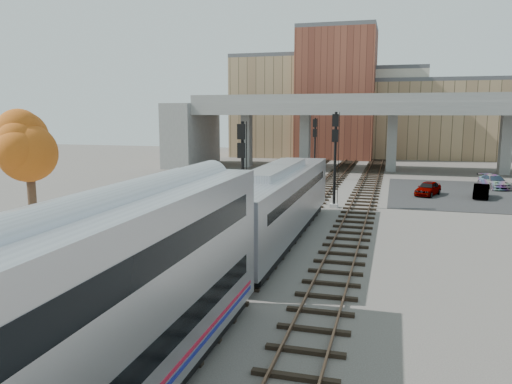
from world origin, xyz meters
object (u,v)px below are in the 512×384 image
at_px(signal_mast_mid, 335,160).
at_px(car_b, 481,191).
at_px(signal_mast_far, 315,150).
at_px(locomotive, 277,201).
at_px(signal_mast_near, 242,182).
at_px(car_c, 494,182).
at_px(tree, 28,142).
at_px(car_a, 428,188).

distance_m(signal_mast_mid, car_b, 14.36).
xyz_separation_m(signal_mast_mid, signal_mast_far, (-4.10, 16.30, -0.42)).
xyz_separation_m(locomotive, signal_mast_mid, (2.00, 10.92, 1.43)).
distance_m(locomotive, signal_mast_near, 2.35).
relative_size(signal_mast_far, car_c, 1.53).
bearing_deg(car_b, locomotive, -116.52).
bearing_deg(signal_mast_far, signal_mast_near, -90.00).
relative_size(tree, car_a, 2.13).
bearing_deg(signal_mast_far, locomotive, -85.59).
xyz_separation_m(signal_mast_far, tree, (-9.50, -33.21, 2.55)).
relative_size(locomotive, car_b, 5.40).
bearing_deg(car_a, signal_mast_far, 164.69).
distance_m(locomotive, car_c, 29.60).
bearing_deg(locomotive, car_a, 63.47).
xyz_separation_m(signal_mast_mid, car_c, (13.80, 14.06, -3.03)).
bearing_deg(car_c, car_b, -123.19).
xyz_separation_m(tree, car_b, (25.31, 24.63, -5.21)).
bearing_deg(car_c, signal_mast_mid, -149.41).
height_order(car_a, car_b, car_a).
relative_size(locomotive, signal_mast_near, 2.80).
xyz_separation_m(signal_mast_far, car_c, (17.90, -2.24, -2.61)).
bearing_deg(car_c, car_a, -150.97).
bearing_deg(signal_mast_far, car_c, -7.14).
bearing_deg(locomotive, car_c, 57.69).
bearing_deg(signal_mast_far, tree, -105.97).
height_order(signal_mast_mid, tree, tree).
bearing_deg(tree, car_a, 49.74).
height_order(locomotive, signal_mast_near, signal_mast_near).
height_order(locomotive, signal_mast_mid, signal_mast_mid).
distance_m(signal_mast_mid, car_c, 19.93).
bearing_deg(signal_mast_near, signal_mast_mid, 69.19).
height_order(signal_mast_mid, car_b, signal_mast_mid).
xyz_separation_m(signal_mast_near, car_c, (17.90, 24.85, -2.66)).
height_order(signal_mast_far, tree, tree).
distance_m(locomotive, tree, 13.53).
height_order(signal_mast_mid, signal_mast_far, signal_mast_mid).
bearing_deg(signal_mast_mid, signal_mast_near, -110.81).
height_order(signal_mast_far, car_c, signal_mast_far).
height_order(car_b, car_c, car_c).
height_order(signal_mast_near, car_c, signal_mast_near).
bearing_deg(signal_mast_mid, car_c, 45.53).
xyz_separation_m(car_a, car_c, (6.43, 6.20, 0.01)).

